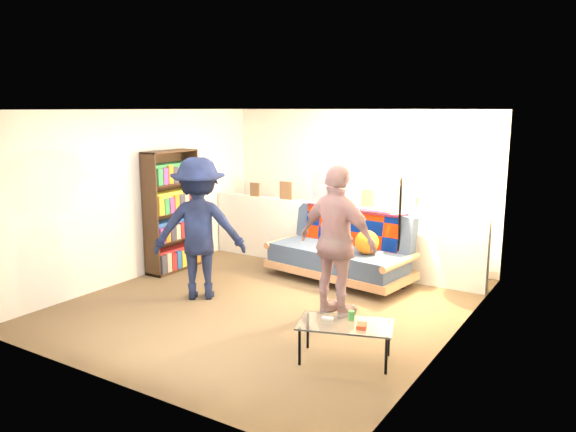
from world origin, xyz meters
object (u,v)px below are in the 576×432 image
(futon_sofa, at_px, (343,251))
(floor_lamp, at_px, (401,206))
(bookshelf, at_px, (172,215))
(person_right, at_px, (337,242))
(coffee_table, at_px, (346,326))
(person_left, at_px, (199,229))

(futon_sofa, distance_m, floor_lamp, 1.08)
(bookshelf, relative_size, person_right, 1.01)
(futon_sofa, relative_size, person_right, 1.21)
(coffee_table, relative_size, person_right, 0.57)
(person_left, bearing_deg, coffee_table, 128.49)
(futon_sofa, xyz_separation_m, person_right, (0.57, -1.32, 0.48))
(futon_sofa, height_order, floor_lamp, floor_lamp)
(person_right, bearing_deg, person_left, 20.89)
(bookshelf, height_order, floor_lamp, bookshelf)
(coffee_table, bearing_deg, person_left, 164.00)
(bookshelf, xyz_separation_m, floor_lamp, (3.20, 1.02, 0.29))
(futon_sofa, distance_m, bookshelf, 2.61)
(floor_lamp, bearing_deg, person_left, -138.92)
(coffee_table, relative_size, person_left, 0.56)
(bookshelf, relative_size, coffee_table, 1.77)
(person_left, bearing_deg, bookshelf, -67.79)
(floor_lamp, bearing_deg, bookshelf, -162.37)
(futon_sofa, bearing_deg, person_right, -66.47)
(bookshelf, bearing_deg, floor_lamp, 17.63)
(floor_lamp, bearing_deg, person_right, -98.93)
(futon_sofa, height_order, person_right, person_right)
(person_left, relative_size, person_right, 1.01)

